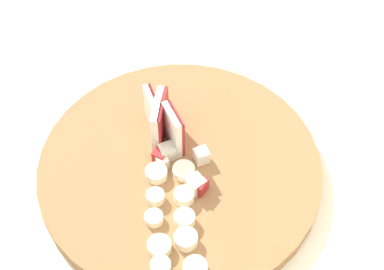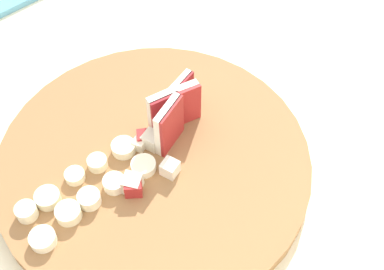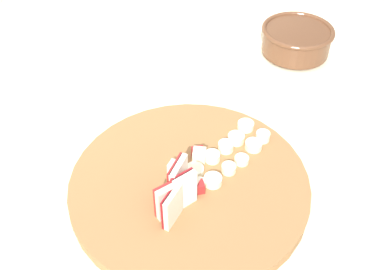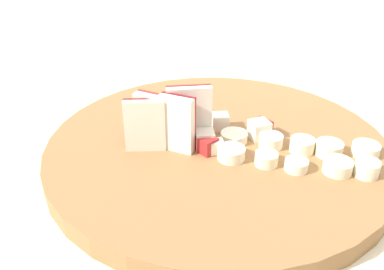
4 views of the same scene
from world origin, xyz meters
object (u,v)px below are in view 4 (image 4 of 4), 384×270
at_px(cutting_board, 217,149).
at_px(banana_slice_rows, 301,152).
at_px(apple_dice_pile, 232,133).
at_px(apple_wedge_fan, 168,120).

bearing_deg(cutting_board, banana_slice_rows, -8.47).
bearing_deg(cutting_board, apple_dice_pile, 19.85).
bearing_deg(apple_dice_pile, banana_slice_rows, -14.26).
relative_size(cutting_board, banana_slice_rows, 2.26).
height_order(apple_wedge_fan, apple_dice_pile, apple_wedge_fan).
bearing_deg(apple_wedge_fan, banana_slice_rows, 2.79).
xyz_separation_m(cutting_board, apple_dice_pile, (0.02, 0.01, 0.02)).
xyz_separation_m(apple_wedge_fan, banana_slice_rows, (0.14, 0.01, -0.02)).
xyz_separation_m(cutting_board, banana_slice_rows, (0.09, -0.01, 0.02)).
distance_m(cutting_board, apple_dice_pile, 0.03).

